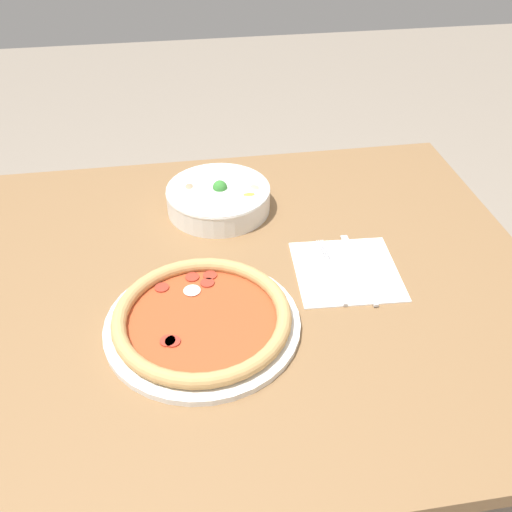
% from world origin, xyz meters
% --- Properties ---
extents(ground_plane, '(8.00, 8.00, 0.00)m').
position_xyz_m(ground_plane, '(0.00, 0.00, 0.00)').
color(ground_plane, gray).
extents(dining_table, '(1.30, 0.97, 0.78)m').
position_xyz_m(dining_table, '(0.00, 0.00, 0.68)').
color(dining_table, olive).
rests_on(dining_table, ground_plane).
extents(pizza, '(0.34, 0.34, 0.04)m').
position_xyz_m(pizza, '(-0.02, -0.11, 0.80)').
color(pizza, white).
rests_on(pizza, dining_table).
extents(bowl, '(0.23, 0.23, 0.07)m').
position_xyz_m(bowl, '(0.05, 0.25, 0.81)').
color(bowl, white).
rests_on(bowl, dining_table).
extents(napkin, '(0.21, 0.21, 0.00)m').
position_xyz_m(napkin, '(0.27, -0.01, 0.78)').
color(napkin, white).
rests_on(napkin, dining_table).
extents(fork, '(0.01, 0.20, 0.00)m').
position_xyz_m(fork, '(0.24, -0.01, 0.78)').
color(fork, silver).
rests_on(fork, napkin).
extents(knife, '(0.02, 0.22, 0.01)m').
position_xyz_m(knife, '(0.30, -0.02, 0.78)').
color(knife, silver).
rests_on(knife, napkin).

